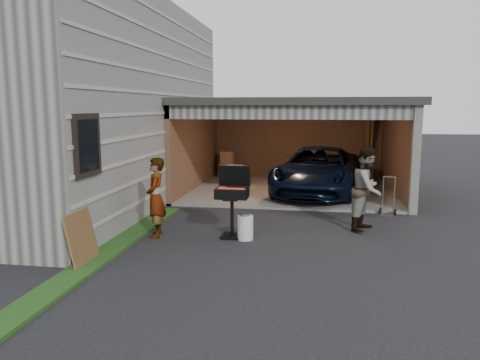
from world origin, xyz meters
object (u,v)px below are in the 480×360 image
Objects in this scene: bbq_grill at (232,196)px; woman at (156,197)px; propane_tank at (245,228)px; man at (368,189)px; hand_truck at (388,208)px; minivan at (318,172)px; plywood_panel at (82,238)px.

woman is at bearing -172.92° from bbq_grill.
man is at bearing 25.29° from propane_tank.
hand_truck is at bearing 40.70° from propane_tank.
minivan is 2.73× the size of man.
minivan reaches higher than plywood_panel.
plywood_panel is at bearing 145.80° from man.
propane_tank is (-2.49, -1.18, -0.66)m from man.
propane_tank is 0.51× the size of hand_truck.
plywood_panel is at bearing -110.87° from minivan.
woman is at bearing 71.07° from plywood_panel.
minivan is at bearing 61.17° from plywood_panel.
bbq_grill is 3.07m from plywood_panel.
minivan is 5.38m from bbq_grill.
propane_tank is (1.86, 0.05, -0.58)m from woman.
minivan is 3.02× the size of woman.
bbq_grill is 1.51× the size of hand_truck.
minivan is at bearing 71.18° from bbq_grill.
minivan is 10.10× the size of propane_tank.
propane_tank is at bearing -97.48° from minivan.
woman is 1.77× the size of plywood_panel.
man is 2.97m from bbq_grill.
man reaches higher than minivan.
man is 5.91m from plywood_panel.
hand_truck is (1.72, -2.51, -0.50)m from minivan.
hand_truck is at bearing 106.23° from woman.
minivan is 3.39× the size of bbq_grill.
man reaches higher than bbq_grill.
woman is 1.58m from bbq_grill.
woman is 1.94m from propane_tank.
man is at bearing -98.55° from hand_truck.
bbq_grill is at bearing 134.21° from man.
hand_truck is at bearing 39.46° from plywood_panel.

